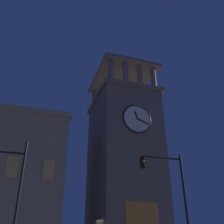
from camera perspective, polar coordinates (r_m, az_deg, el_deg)
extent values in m
cube|color=#75665B|center=(29.67, 2.70, -12.54)|extent=(6.93, 8.95, 16.88)
cube|color=#75665B|center=(32.72, 2.39, 2.35)|extent=(7.53, 9.55, 0.40)
cylinder|color=#75665B|center=(31.65, 9.70, 7.58)|extent=(0.70, 0.70, 3.20)
cylinder|color=#75665B|center=(30.91, 6.52, 8.25)|extent=(0.70, 0.70, 3.20)
cylinder|color=#75665B|center=(30.27, 3.18, 8.92)|extent=(0.70, 0.70, 3.20)
cylinder|color=#75665B|center=(29.74, -0.30, 9.58)|extent=(0.70, 0.70, 3.20)
cylinder|color=#75665B|center=(37.69, 4.38, 1.50)|extent=(0.70, 0.70, 3.20)
cylinder|color=#75665B|center=(37.07, 1.65, 1.92)|extent=(0.70, 0.70, 3.20)
cylinder|color=#75665B|center=(36.54, -1.18, 2.35)|extent=(0.70, 0.70, 3.20)
cylinder|color=#75665B|center=(36.10, -4.08, 2.79)|extent=(0.70, 0.70, 3.20)
cube|color=#75665B|center=(34.56, 2.28, 7.64)|extent=(7.53, 9.55, 0.40)
cylinder|color=black|center=(35.36, 2.24, 9.57)|extent=(0.12, 0.12, 2.46)
cylinder|color=silver|center=(27.03, 5.89, -1.62)|extent=(3.23, 0.12, 3.23)
torus|color=black|center=(27.01, 5.91, -1.60)|extent=(3.39, 0.16, 3.39)
cube|color=black|center=(27.06, 5.66, -0.69)|extent=(0.40, 0.06, 0.88)
cube|color=black|center=(27.09, 7.24, -2.18)|extent=(1.32, 0.06, 0.61)
cube|color=#E0B259|center=(23.56, -14.61, -12.82)|extent=(1.00, 0.12, 1.80)
cube|color=#E0B259|center=(23.58, -22.32, -11.76)|extent=(1.00, 0.12, 1.80)
cylinder|color=black|center=(16.37, -21.06, -18.10)|extent=(0.16, 0.16, 6.85)
cylinder|color=black|center=(16.97, -24.82, -8.46)|extent=(3.06, 0.12, 0.12)
cylinder|color=black|center=(17.21, 16.88, -19.85)|extent=(0.16, 0.16, 6.32)
cylinder|color=black|center=(16.94, 11.55, -10.47)|extent=(2.87, 0.12, 0.12)
cube|color=black|center=(16.19, 7.13, -11.64)|extent=(0.22, 0.30, 0.75)
sphere|color=#360505|center=(16.10, 7.35, -10.54)|extent=(0.16, 0.16, 0.16)
sphere|color=orange|center=(16.04, 7.40, -11.40)|extent=(0.16, 0.16, 0.16)
sphere|color=#063316|center=(15.98, 7.45, -12.27)|extent=(0.16, 0.16, 0.16)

